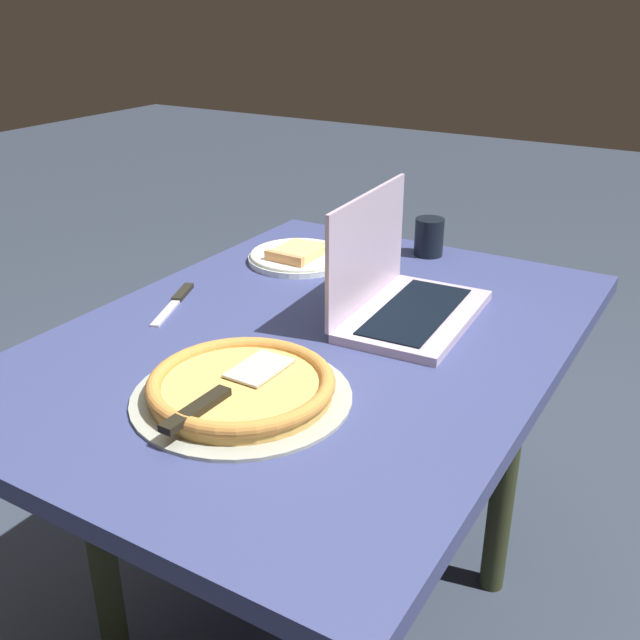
{
  "coord_description": "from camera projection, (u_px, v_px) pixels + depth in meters",
  "views": [
    {
      "loc": [
        -1.07,
        -0.65,
        1.33
      ],
      "look_at": [
        -0.04,
        -0.04,
        0.78
      ],
      "focal_mm": 41.06,
      "sensor_mm": 36.0,
      "label": 1
    }
  ],
  "objects": [
    {
      "name": "table_knife",
      "position": [
        177.0,
        300.0,
        1.52
      ],
      "size": [
        0.2,
        0.1,
        0.01
      ],
      "color": "silver",
      "rests_on": "dining_table"
    },
    {
      "name": "ground_plane",
      "position": [
        315.0,
        618.0,
        1.69
      ],
      "size": [
        12.0,
        12.0,
        0.0
      ],
      "primitive_type": "plane",
      "color": "#303948"
    },
    {
      "name": "dining_table",
      "position": [
        314.0,
        374.0,
        1.43
      ],
      "size": [
        1.21,
        0.88,
        0.73
      ],
      "color": "navy",
      "rests_on": "ground_plane"
    },
    {
      "name": "laptop",
      "position": [
        398.0,
        291.0,
        1.43
      ],
      "size": [
        0.36,
        0.24,
        0.24
      ],
      "color": "#BEACC2",
      "rests_on": "dining_table"
    },
    {
      "name": "pizza_tray",
      "position": [
        241.0,
        387.0,
        1.16
      ],
      "size": [
        0.35,
        0.35,
        0.04
      ],
      "color": "#9FA597",
      "rests_on": "dining_table"
    },
    {
      "name": "pizza_plate",
      "position": [
        298.0,
        256.0,
        1.74
      ],
      "size": [
        0.24,
        0.24,
        0.04
      ],
      "color": "white",
      "rests_on": "dining_table"
    },
    {
      "name": "drink_cup",
      "position": [
        429.0,
        237.0,
        1.77
      ],
      "size": [
        0.07,
        0.07,
        0.09
      ],
      "color": "black",
      "rests_on": "dining_table"
    }
  ]
}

